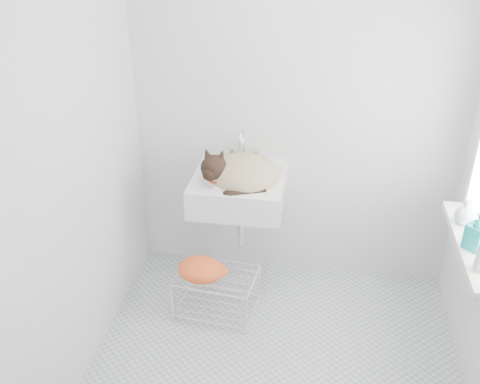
# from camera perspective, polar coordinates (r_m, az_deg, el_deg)

# --- Properties ---
(floor) EXTENTS (2.20, 2.00, 0.02)m
(floor) POSITION_cam_1_polar(r_m,az_deg,el_deg) (3.42, 3.72, -17.57)
(floor) COLOR silver
(floor) RESTS_ON ground
(back_wall) EXTENTS (2.20, 0.02, 2.50)m
(back_wall) POSITION_cam_1_polar(r_m,az_deg,el_deg) (3.58, 6.03, 8.65)
(back_wall) COLOR silver
(back_wall) RESTS_ON ground
(left_wall) EXTENTS (0.02, 2.00, 2.50)m
(left_wall) POSITION_cam_1_polar(r_m,az_deg,el_deg) (2.94, -17.30, 2.93)
(left_wall) COLOR silver
(left_wall) RESTS_ON ground
(windowsill) EXTENTS (0.16, 0.88, 0.04)m
(windowsill) POSITION_cam_1_polar(r_m,az_deg,el_deg) (3.15, 23.26, -5.20)
(windowsill) COLOR white
(windowsill) RESTS_ON right_wall
(sink) EXTENTS (0.61, 0.53, 0.24)m
(sink) POSITION_cam_1_polar(r_m,az_deg,el_deg) (3.54, -0.18, 1.47)
(sink) COLOR white
(sink) RESTS_ON back_wall
(faucet) EXTENTS (0.22, 0.15, 0.22)m
(faucet) POSITION_cam_1_polar(r_m,az_deg,el_deg) (3.64, 0.28, 4.72)
(faucet) COLOR silver
(faucet) RESTS_ON sink
(cat) EXTENTS (0.52, 0.44, 0.31)m
(cat) POSITION_cam_1_polar(r_m,az_deg,el_deg) (3.50, -0.05, 1.93)
(cat) COLOR #C6BA90
(cat) RESTS_ON sink
(wire_rack) EXTENTS (0.54, 0.41, 0.30)m
(wire_rack) POSITION_cam_1_polar(r_m,az_deg,el_deg) (3.66, -2.45, -10.55)
(wire_rack) COLOR silver
(wire_rack) RESTS_ON floor
(towel) EXTENTS (0.34, 0.26, 0.12)m
(towel) POSITION_cam_1_polar(r_m,az_deg,el_deg) (3.53, -4.17, -8.62)
(towel) COLOR orange
(towel) RESTS_ON wire_rack
(bottle_b) EXTENTS (0.13, 0.13, 0.21)m
(bottle_b) POSITION_cam_1_polar(r_m,az_deg,el_deg) (3.09, 23.36, -5.46)
(bottle_b) COLOR #107E81
(bottle_b) RESTS_ON windowsill
(bottle_c) EXTENTS (0.13, 0.13, 0.15)m
(bottle_c) POSITION_cam_1_polar(r_m,az_deg,el_deg) (3.30, 22.50, -3.03)
(bottle_c) COLOR silver
(bottle_c) RESTS_ON windowsill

